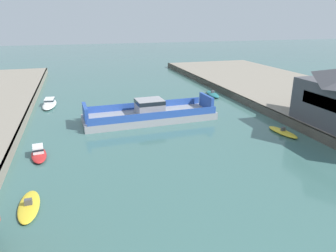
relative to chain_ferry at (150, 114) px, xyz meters
The scene contains 6 objects.
chain_ferry is the anchor object (origin of this frame).
moored_boat_near_left 18.41m from the chain_ferry, 148.24° to the right, with size 2.22×5.00×1.27m.
moored_boat_near_right 20.74m from the chain_ferry, 37.05° to the left, with size 2.54×6.45×1.08m.
moored_boat_mid_left 19.95m from the chain_ferry, 34.43° to the right, with size 2.27×5.47×0.94m.
moored_boat_mid_right 25.78m from the chain_ferry, 127.03° to the right, with size 1.81×5.25×0.86m.
moored_boat_upstream_a 20.81m from the chain_ferry, 139.18° to the left, with size 2.81×7.51×1.35m.
Camera 1 is at (-10.97, -9.32, 15.24)m, focal length 33.09 mm.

